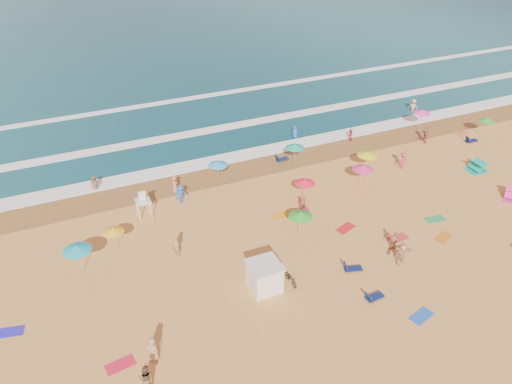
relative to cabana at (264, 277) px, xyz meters
name	(u,v)px	position (x,y,z in m)	size (l,w,h in m)	color
ground	(318,238)	(6.27, 3.47, -1.00)	(220.00, 220.00, 0.00)	gold
ocean	(117,13)	(6.27, 87.47, -1.00)	(220.00, 140.00, 0.18)	#0C4756
wet_sand	(255,167)	(6.27, 15.97, -0.99)	(220.00, 220.00, 0.00)	olive
surf_foam	(223,130)	(6.27, 24.79, -0.90)	(200.00, 18.70, 0.05)	white
cabana	(264,277)	(0.00, 0.00, 0.00)	(2.00, 2.00, 2.00)	white
cabana_roof	(265,265)	(0.00, 0.00, 1.06)	(2.20, 2.20, 0.12)	silver
bicycle	(291,278)	(1.90, -0.30, -0.57)	(0.57, 1.63, 0.85)	black
lifeguard_stand	(144,206)	(-5.59, 11.89, 0.05)	(1.20, 1.20, 2.10)	white
beach_umbrellas	(331,207)	(7.67, 4.11, 1.14)	(59.11, 28.93, 0.78)	blue
loungers	(422,225)	(14.72, 1.28, -0.83)	(56.57, 27.17, 0.34)	#0F1A4F
towels	(334,253)	(6.41, 1.25, -0.98)	(48.63, 22.39, 0.03)	red
popup_tents	(496,178)	(25.40, 3.96, -0.40)	(3.11, 7.31, 1.20)	#DC3090
beachgoers	(321,191)	(9.26, 8.27, -0.18)	(39.85, 27.38, 2.14)	#2357A7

